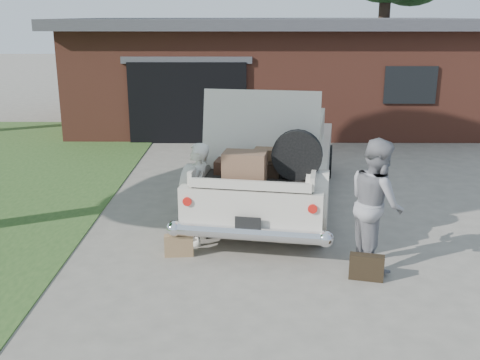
{
  "coord_description": "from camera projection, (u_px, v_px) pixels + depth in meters",
  "views": [
    {
      "loc": [
        0.08,
        -7.21,
        3.4
      ],
      "look_at": [
        0.0,
        0.6,
        1.1
      ],
      "focal_mm": 42.0,
      "sensor_mm": 36.0,
      "label": 1
    }
  ],
  "objects": [
    {
      "name": "ground",
      "position": [
        240.0,
        267.0,
        7.88
      ],
      "size": [
        90.0,
        90.0,
        0.0
      ],
      "primitive_type": "plane",
      "color": "gray",
      "rests_on": "ground"
    },
    {
      "name": "house",
      "position": [
        273.0,
        70.0,
        18.4
      ],
      "size": [
        12.8,
        7.8,
        3.3
      ],
      "color": "brown",
      "rests_on": "ground"
    },
    {
      "name": "sedan",
      "position": [
        272.0,
        160.0,
        10.37
      ],
      "size": [
        3.04,
        5.86,
        2.3
      ],
      "rotation": [
        0.0,
        0.0,
        -0.17
      ],
      "color": "beige",
      "rests_on": "ground"
    },
    {
      "name": "woman_left",
      "position": [
        198.0,
        194.0,
        8.5
      ],
      "size": [
        0.47,
        0.63,
        1.58
      ],
      "primitive_type": "imported",
      "rotation": [
        0.0,
        0.0,
        -1.74
      ],
      "color": "silver",
      "rests_on": "ground"
    },
    {
      "name": "woman_right",
      "position": [
        376.0,
        203.0,
        7.72
      ],
      "size": [
        0.83,
        0.99,
        1.82
      ],
      "primitive_type": "imported",
      "rotation": [
        0.0,
        0.0,
        1.74
      ],
      "color": "gray",
      "rests_on": "ground"
    },
    {
      "name": "suitcase_left",
      "position": [
        179.0,
        245.0,
        8.21
      ],
      "size": [
        0.43,
        0.17,
        0.32
      ],
      "primitive_type": "cube",
      "rotation": [
        0.0,
        0.0,
        0.08
      ],
      "color": "#9C784F",
      "rests_on": "ground"
    },
    {
      "name": "suitcase_right",
      "position": [
        367.0,
        267.0,
        7.47
      ],
      "size": [
        0.48,
        0.25,
        0.35
      ],
      "primitive_type": "cube",
      "rotation": [
        0.0,
        0.0,
        -0.24
      ],
      "color": "black",
      "rests_on": "ground"
    }
  ]
}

